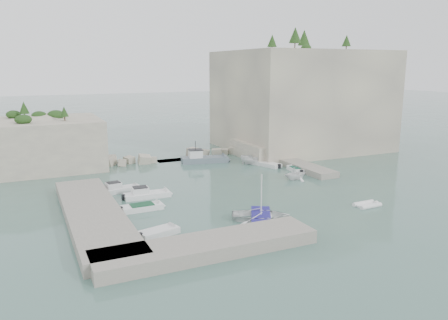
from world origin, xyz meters
name	(u,v)px	position (x,y,z in m)	size (l,w,h in m)	color
ground	(246,196)	(0.00, 0.00, 0.00)	(400.00, 400.00, 0.00)	#4B7167
cliff_east	(301,100)	(23.00, 23.00, 8.50)	(26.00, 22.00, 17.00)	beige
cliff_terrace	(266,149)	(13.00, 18.00, 1.25)	(8.00, 10.00, 2.50)	beige
outcrop_west	(43,144)	(-20.00, 25.00, 3.50)	(16.00, 14.00, 7.00)	beige
quay_west	(93,215)	(-17.00, -1.00, 0.55)	(5.00, 24.00, 1.10)	#9E9689
quay_south	(208,246)	(-10.00, -12.50, 0.55)	(18.00, 4.00, 1.10)	#9E9689
ledge_east	(296,164)	(13.50, 10.00, 0.40)	(3.00, 16.00, 0.80)	#9E9689
breakwater	(175,155)	(-1.00, 22.00, 0.70)	(28.00, 3.00, 1.40)	beige
motorboat_c	(142,210)	(-12.01, 0.06, 0.00)	(4.61, 1.68, 0.70)	white
motorboat_b	(147,197)	(-10.38, 4.14, 0.00)	(5.61, 1.83, 1.40)	white
motorboat_a	(120,192)	(-12.72, 7.60, 0.00)	(5.25, 1.56, 1.40)	silver
motorboat_e	(159,235)	(-12.43, -7.26, 0.00)	(3.85, 1.57, 0.70)	silver
rowboat	(261,220)	(-2.41, -7.62, 0.00)	(3.96, 5.55, 1.15)	white
inflatable_dinghy	(367,206)	(9.75, -8.74, 0.00)	(2.93, 1.42, 0.44)	white
tender_east_a	(295,179)	(9.24, 3.85, 0.00)	(2.90, 3.36, 1.77)	white
tender_east_b	(296,171)	(11.78, 7.50, 0.00)	(3.88, 1.32, 0.70)	white
tender_east_c	(266,166)	(9.84, 12.30, 0.00)	(5.16, 1.67, 0.70)	white
tender_east_d	(255,164)	(8.91, 14.13, 0.00)	(1.69, 4.49, 1.73)	silver
work_boat	(205,162)	(2.49, 18.40, 0.00)	(7.77, 2.30, 2.20)	slate
rowboat_mast	(261,193)	(-2.41, -7.62, 2.67)	(0.10, 0.10, 4.20)	white
vegetation	(273,45)	(17.83, 24.40, 17.93)	(53.48, 13.88, 13.40)	#1E4219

